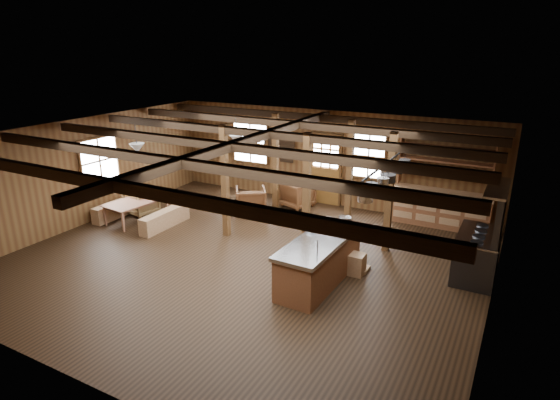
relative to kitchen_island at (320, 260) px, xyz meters
name	(u,v)px	position (x,y,z in m)	size (l,w,h in m)	color
room	(245,201)	(-1.85, 0.15, 0.92)	(10.04, 9.04, 2.84)	black
ceiling_joists	(248,141)	(-1.85, 0.32, 2.20)	(9.80, 8.82, 0.18)	black
timber_posts	(308,180)	(-1.33, 2.23, 0.92)	(3.95, 2.35, 2.80)	#412712
back_door	(325,175)	(-1.85, 4.60, 0.40)	(1.02, 0.08, 2.15)	brown
window_back_left	(251,143)	(-4.45, 4.61, 1.12)	(1.32, 0.06, 1.32)	white
window_back_right	(369,156)	(-0.55, 4.61, 1.12)	(1.02, 0.06, 1.32)	white
window_left	(99,161)	(-6.81, 0.65, 1.12)	(0.14, 1.24, 1.32)	white
notice_boards	(281,145)	(-3.34, 4.60, 1.16)	(1.08, 0.03, 0.90)	white
back_counter	(441,204)	(1.55, 4.35, 0.12)	(2.55, 0.60, 2.45)	brown
pendant_lamps	(189,143)	(-4.10, 1.15, 1.77)	(1.86, 2.36, 0.66)	#313134
pot_rack	(388,175)	(1.14, 0.44, 1.82)	(0.39, 3.00, 0.41)	#313134
kitchen_island	(320,260)	(0.00, 0.00, 0.00)	(0.96, 2.53, 1.20)	brown
step_stool	(354,264)	(0.49, 0.66, -0.25)	(0.51, 0.36, 0.46)	olive
commercial_range	(480,248)	(2.80, 1.77, 0.16)	(0.82, 1.60, 1.98)	#313134
dining_table	(138,211)	(-5.75, 0.82, -0.19)	(1.64, 0.92, 0.58)	#905C41
bench_wall	(118,209)	(-6.50, 0.82, -0.26)	(0.30, 1.61, 0.44)	olive
bench_aisle	(165,219)	(-4.78, 0.82, -0.25)	(0.31, 1.64, 0.45)	olive
armchair_a	(251,201)	(-3.34, 2.77, -0.10)	(0.81, 0.84, 0.76)	#5A331B
armchair_b	(297,194)	(-2.45, 3.95, -0.10)	(0.82, 0.84, 0.76)	brown
armchair_c	(142,202)	(-6.05, 1.29, -0.13)	(0.74, 0.76, 0.69)	olive
counter_pot	(345,220)	(0.14, 1.00, 0.54)	(0.27, 0.27, 0.16)	silver
bowl	(311,229)	(-0.33, 0.31, 0.49)	(0.27, 0.27, 0.07)	silver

